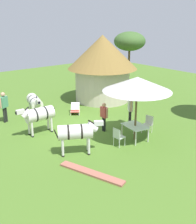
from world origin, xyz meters
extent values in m
plane|color=#4A7026|center=(0.00, 0.00, 0.00)|extent=(36.00, 36.00, 0.00)
cylinder|color=beige|center=(-3.01, 4.10, 1.14)|extent=(3.81, 3.81, 2.28)
cone|color=olive|center=(-3.01, 4.10, 3.42)|extent=(4.84, 4.84, 2.28)
cylinder|color=brown|center=(3.20, 0.97, 1.23)|extent=(0.10, 0.10, 2.45)
cone|color=silver|center=(3.20, 0.97, 2.79)|extent=(3.22, 3.22, 0.67)
cube|color=silver|center=(3.20, 0.97, 0.72)|extent=(1.36, 1.05, 0.04)
cylinder|color=silver|center=(2.71, 1.42, 0.35)|extent=(0.06, 0.06, 0.70)
cylinder|color=silver|center=(3.81, 1.25, 0.35)|extent=(0.06, 0.06, 0.70)
cylinder|color=silver|center=(2.59, 0.69, 0.35)|extent=(0.06, 0.06, 0.70)
cylinder|color=silver|center=(3.69, 0.51, 0.35)|extent=(0.06, 0.06, 0.70)
cube|color=silver|center=(3.05, 2.03, 0.45)|extent=(0.49, 0.48, 0.04)
cube|color=silver|center=(3.02, 2.21, 0.68)|extent=(0.44, 0.10, 0.45)
cylinder|color=silver|center=(3.26, 1.87, 0.23)|extent=(0.04, 0.04, 0.45)
cylinder|color=silver|center=(2.89, 1.82, 0.23)|extent=(0.04, 0.04, 0.45)
cylinder|color=silver|center=(3.21, 2.23, 0.23)|extent=(0.04, 0.04, 0.45)
cylinder|color=silver|center=(2.84, 2.18, 0.23)|extent=(0.04, 0.04, 0.45)
cube|color=silver|center=(3.22, -0.10, 0.45)|extent=(0.45, 0.43, 0.04)
cube|color=silver|center=(3.23, -0.29, 0.68)|extent=(0.44, 0.05, 0.45)
cylinder|color=silver|center=(3.03, 0.08, 0.23)|extent=(0.04, 0.04, 0.45)
cylinder|color=silver|center=(3.41, 0.08, 0.23)|extent=(0.04, 0.04, 0.45)
cylinder|color=silver|center=(3.04, -0.28, 0.23)|extent=(0.04, 0.04, 0.45)
cylinder|color=silver|center=(3.42, -0.27, 0.23)|extent=(0.04, 0.04, 0.45)
cylinder|color=black|center=(1.77, 2.09, 0.43)|extent=(0.12, 0.12, 0.85)
cylinder|color=black|center=(1.65, 2.17, 0.43)|extent=(0.12, 0.12, 0.85)
cube|color=beige|center=(1.71, 2.13, 1.16)|extent=(0.50, 0.44, 0.60)
cylinder|color=tan|center=(1.92, 1.98, 1.17)|extent=(0.09, 0.09, 0.57)
cylinder|color=tan|center=(1.50, 2.28, 1.17)|extent=(0.09, 0.09, 0.57)
sphere|color=tan|center=(1.71, 2.13, 1.59)|extent=(0.23, 0.23, 0.23)
cylinder|color=black|center=(1.51, 0.47, 0.39)|extent=(0.11, 0.11, 0.77)
cylinder|color=black|center=(1.38, 0.47, 0.39)|extent=(0.11, 0.11, 0.77)
cube|color=#B4413D|center=(1.44, 0.47, 1.05)|extent=(0.43, 0.21, 0.55)
cylinder|color=tan|center=(1.68, 0.46, 1.06)|extent=(0.08, 0.08, 0.52)
cylinder|color=tan|center=(1.21, 0.48, 1.06)|extent=(0.08, 0.08, 0.52)
sphere|color=tan|center=(1.44, 0.47, 1.45)|extent=(0.21, 0.21, 0.21)
cylinder|color=black|center=(-3.14, -2.97, 0.44)|extent=(0.13, 0.13, 0.88)
cylinder|color=black|center=(-3.07, -3.10, 0.44)|extent=(0.13, 0.13, 0.88)
cube|color=#4B9268|center=(-3.11, -3.03, 1.19)|extent=(0.43, 0.52, 0.62)
cylinder|color=tan|center=(-3.24, -2.80, 1.21)|extent=(0.09, 0.09, 0.58)
cylinder|color=tan|center=(-2.97, -3.26, 1.21)|extent=(0.09, 0.09, 0.58)
sphere|color=tan|center=(-3.11, -3.03, 1.64)|extent=(0.24, 0.24, 0.24)
cube|color=#CC5548|center=(-1.66, 0.78, 0.22)|extent=(0.75, 0.75, 0.03)
cube|color=silver|center=(-1.88, 0.95, 0.45)|extent=(0.74, 0.74, 0.34)
cube|color=beige|center=(-1.54, 1.02, 0.11)|extent=(0.50, 0.41, 0.22)
cube|color=beige|center=(-1.86, 0.61, 0.11)|extent=(0.50, 0.41, 0.22)
cylinder|color=silver|center=(-2.79, -1.32, 0.95)|extent=(1.72, 1.05, 0.67)
cylinder|color=black|center=(-3.10, -1.24, 0.95)|extent=(0.25, 0.68, 0.68)
cylinder|color=black|center=(-2.51, -1.39, 0.95)|extent=(0.25, 0.68, 0.68)
cylinder|color=silver|center=(-2.01, -1.52, 1.13)|extent=(0.60, 0.43, 0.50)
cube|color=silver|center=(-1.74, -1.59, 1.29)|extent=(0.43, 0.28, 0.20)
cube|color=black|center=(-1.57, -1.64, 1.26)|extent=(0.15, 0.15, 0.12)
cube|color=black|center=(-2.01, -1.52, 1.33)|extent=(0.36, 0.13, 0.28)
cylinder|color=silver|center=(-2.15, -1.30, 0.35)|extent=(0.11, 0.11, 0.70)
cylinder|color=black|center=(-2.15, -1.30, 0.03)|extent=(0.13, 0.13, 0.06)
cylinder|color=silver|center=(-2.25, -1.65, 0.35)|extent=(0.11, 0.11, 0.70)
cylinder|color=black|center=(-2.25, -1.65, 0.03)|extent=(0.13, 0.13, 0.06)
cylinder|color=silver|center=(-3.33, -0.99, 0.35)|extent=(0.11, 0.11, 0.70)
cylinder|color=black|center=(-3.33, -0.99, 0.03)|extent=(0.13, 0.13, 0.06)
cylinder|color=silver|center=(-3.43, -1.34, 0.35)|extent=(0.11, 0.11, 0.70)
cylinder|color=black|center=(-3.43, -1.34, 0.03)|extent=(0.13, 0.13, 0.06)
cylinder|color=black|center=(-3.61, -1.10, 0.85)|extent=(0.24, 0.11, 0.53)
cylinder|color=silver|center=(-0.40, -2.24, 1.04)|extent=(0.71, 1.44, 0.67)
cylinder|color=black|center=(-0.39, -1.96, 1.04)|extent=(0.68, 0.10, 0.68)
cylinder|color=black|center=(-0.41, -2.50, 1.04)|extent=(0.68, 0.10, 0.68)
cylinder|color=silver|center=(-0.42, -2.95, 1.22)|extent=(0.32, 0.55, 0.50)
cube|color=silver|center=(-0.43, -3.23, 1.38)|extent=(0.19, 0.41, 0.20)
cube|color=black|center=(-0.44, -3.41, 1.35)|extent=(0.12, 0.12, 0.12)
cube|color=black|center=(-0.42, -2.95, 1.42)|extent=(0.05, 0.37, 0.28)
cylinder|color=silver|center=(-0.23, -2.79, 0.40)|extent=(0.11, 0.11, 0.79)
cylinder|color=black|center=(-0.23, -2.79, 0.03)|extent=(0.13, 0.13, 0.06)
cylinder|color=silver|center=(-0.60, -2.78, 0.40)|extent=(0.11, 0.11, 0.79)
cylinder|color=black|center=(-0.60, -2.78, 0.03)|extent=(0.13, 0.13, 0.06)
cylinder|color=silver|center=(-0.20, -1.71, 0.40)|extent=(0.11, 0.11, 0.79)
cylinder|color=black|center=(-0.20, -1.71, 0.03)|extent=(0.13, 0.13, 0.06)
cylinder|color=silver|center=(-0.56, -1.70, 0.40)|extent=(0.11, 0.11, 0.79)
cylinder|color=black|center=(-0.56, -1.70, 0.03)|extent=(0.13, 0.13, 0.06)
cylinder|color=black|center=(-0.37, -1.48, 0.94)|extent=(0.06, 0.24, 0.53)
cylinder|color=silver|center=(2.59, -2.13, 1.05)|extent=(1.29, 1.60, 0.64)
cylinder|color=black|center=(2.44, -2.38, 1.05)|extent=(0.60, 0.39, 0.65)
cylinder|color=black|center=(2.72, -1.90, 1.05)|extent=(0.60, 0.39, 0.65)
cylinder|color=silver|center=(2.96, -1.49, 1.23)|extent=(0.51, 0.60, 0.49)
cube|color=silver|center=(3.10, -1.24, 1.39)|extent=(0.36, 0.44, 0.20)
cube|color=black|center=(3.19, -1.09, 1.36)|extent=(0.16, 0.16, 0.12)
cube|color=black|center=(2.96, -1.49, 1.43)|extent=(0.22, 0.34, 0.28)
cylinder|color=silver|center=(2.72, -1.55, 0.40)|extent=(0.11, 0.11, 0.81)
cylinder|color=black|center=(2.72, -1.55, 0.03)|extent=(0.13, 0.13, 0.06)
cylinder|color=silver|center=(3.02, -1.73, 0.40)|extent=(0.11, 0.11, 0.81)
cylinder|color=black|center=(3.02, -1.73, 0.03)|extent=(0.13, 0.13, 0.06)
cylinder|color=silver|center=(2.16, -2.52, 0.40)|extent=(0.11, 0.11, 0.81)
cylinder|color=black|center=(2.16, -2.52, 0.03)|extent=(0.13, 0.13, 0.06)
cylinder|color=silver|center=(2.46, -2.70, 0.40)|extent=(0.11, 0.11, 0.81)
cylinder|color=black|center=(2.46, -2.70, 0.03)|extent=(0.13, 0.13, 0.06)
cylinder|color=black|center=(2.20, -2.81, 0.95)|extent=(0.16, 0.23, 0.53)
cylinder|color=#513C21|center=(-5.10, 8.86, 1.51)|extent=(0.18, 0.18, 3.01)
ellipsoid|color=#3C602B|center=(-5.10, 8.86, 3.75)|extent=(2.66, 2.66, 1.60)
cube|color=#A7604E|center=(4.31, -2.60, 0.04)|extent=(2.77, 1.24, 0.08)
camera|label=1|loc=(11.52, -8.14, 5.70)|focal=43.71mm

